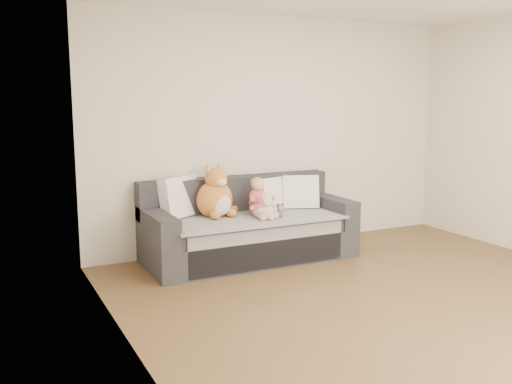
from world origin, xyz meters
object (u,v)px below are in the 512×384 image
at_px(plush_cat, 216,196).
at_px(sippy_cup, 266,213).
at_px(sofa, 248,230).
at_px(toddler, 259,199).
at_px(teddy_bear, 267,209).

height_order(plush_cat, sippy_cup, plush_cat).
bearing_deg(sofa, toddler, -26.30).
xyz_separation_m(toddler, sippy_cup, (-0.03, -0.24, -0.10)).
xyz_separation_m(plush_cat, teddy_bear, (0.40, -0.39, -0.11)).
relative_size(sofa, sippy_cup, 17.31).
relative_size(sofa, toddler, 5.36).
height_order(sofa, toddler, toddler).
height_order(sofa, teddy_bear, sofa).
bearing_deg(teddy_bear, toddler, 100.86).
relative_size(toddler, teddy_bear, 1.55).
relative_size(sofa, teddy_bear, 8.29).
relative_size(toddler, plush_cat, 0.70).
xyz_separation_m(plush_cat, sippy_cup, (0.39, -0.39, -0.15)).
distance_m(plush_cat, teddy_bear, 0.56).
distance_m(sofa, teddy_bear, 0.40).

